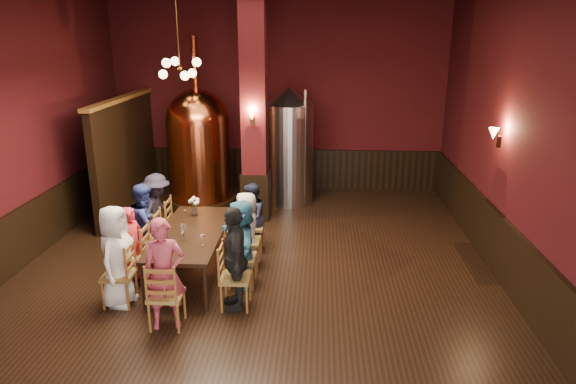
# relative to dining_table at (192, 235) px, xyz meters

# --- Properties ---
(room) EXTENTS (10.00, 10.02, 4.50)m
(room) POSITION_rel_dining_table_xyz_m (1.00, -0.05, 1.56)
(room) COLOR black
(room) RESTS_ON ground
(wainscot_right) EXTENTS (0.08, 9.90, 1.00)m
(wainscot_right) POSITION_rel_dining_table_xyz_m (4.96, -0.05, -0.19)
(wainscot_right) COLOR black
(wainscot_right) RESTS_ON ground
(wainscot_back) EXTENTS (7.90, 0.08, 1.00)m
(wainscot_back) POSITION_rel_dining_table_xyz_m (1.00, 4.91, -0.19)
(wainscot_back) COLOR black
(wainscot_back) RESTS_ON ground
(wainscot_left) EXTENTS (0.08, 9.90, 1.00)m
(wainscot_left) POSITION_rel_dining_table_xyz_m (-2.96, -0.05, -0.19)
(wainscot_left) COLOR black
(wainscot_left) RESTS_ON ground
(column) EXTENTS (0.58, 0.58, 4.50)m
(column) POSITION_rel_dining_table_xyz_m (0.70, 2.75, 1.56)
(column) COLOR #460F12
(column) RESTS_ON ground
(partition) EXTENTS (0.22, 3.50, 2.40)m
(partition) POSITION_rel_dining_table_xyz_m (-2.20, 3.15, 0.51)
(partition) COLOR black
(partition) RESTS_ON ground
(pendant_cluster) EXTENTS (0.90, 0.90, 1.70)m
(pendant_cluster) POSITION_rel_dining_table_xyz_m (-0.80, 2.85, 2.41)
(pendant_cluster) COLOR #A57226
(pendant_cluster) RESTS_ON room
(sconce_wall) EXTENTS (0.20, 0.20, 0.36)m
(sconce_wall) POSITION_rel_dining_table_xyz_m (4.90, 0.75, 1.51)
(sconce_wall) COLOR black
(sconce_wall) RESTS_ON room
(sconce_column) EXTENTS (0.20, 0.20, 0.36)m
(sconce_column) POSITION_rel_dining_table_xyz_m (0.70, 2.45, 1.51)
(sconce_column) COLOR black
(sconce_column) RESTS_ON column
(dining_table) EXTENTS (1.03, 2.41, 0.75)m
(dining_table) POSITION_rel_dining_table_xyz_m (0.00, 0.00, 0.00)
(dining_table) COLOR black
(dining_table) RESTS_ON ground
(chair_0) EXTENTS (0.47, 0.47, 0.92)m
(chair_0) POSITION_rel_dining_table_xyz_m (-0.84, -1.01, -0.23)
(chair_0) COLOR brown
(chair_0) RESTS_ON ground
(person_0) EXTENTS (0.55, 0.78, 1.51)m
(person_0) POSITION_rel_dining_table_xyz_m (-0.84, -1.01, 0.06)
(person_0) COLOR white
(person_0) RESTS_ON ground
(chair_1) EXTENTS (0.47, 0.47, 0.92)m
(chair_1) POSITION_rel_dining_table_xyz_m (-0.85, -0.34, -0.23)
(chair_1) COLOR brown
(chair_1) RESTS_ON ground
(person_1) EXTENTS (0.42, 0.52, 1.26)m
(person_1) POSITION_rel_dining_table_xyz_m (-0.85, -0.34, -0.06)
(person_1) COLOR red
(person_1) RESTS_ON ground
(chair_2) EXTENTS (0.47, 0.47, 0.92)m
(chair_2) POSITION_rel_dining_table_xyz_m (-0.85, 0.32, -0.23)
(chair_2) COLOR brown
(chair_2) RESTS_ON ground
(person_2) EXTENTS (0.45, 0.74, 1.43)m
(person_2) POSITION_rel_dining_table_xyz_m (-0.85, 0.32, 0.03)
(person_2) COLOR navy
(person_2) RESTS_ON ground
(chair_3) EXTENTS (0.47, 0.47, 0.92)m
(chair_3) POSITION_rel_dining_table_xyz_m (-0.86, 0.99, -0.23)
(chair_3) COLOR brown
(chair_3) RESTS_ON ground
(person_3) EXTENTS (0.58, 0.94, 1.41)m
(person_3) POSITION_rel_dining_table_xyz_m (-0.86, 0.99, 0.02)
(person_3) COLOR black
(person_3) RESTS_ON ground
(chair_4) EXTENTS (0.47, 0.47, 0.92)m
(chair_4) POSITION_rel_dining_table_xyz_m (0.86, -0.99, -0.23)
(chair_4) COLOR brown
(chair_4) RESTS_ON ground
(person_4) EXTENTS (0.56, 0.95, 1.53)m
(person_4) POSITION_rel_dining_table_xyz_m (0.86, -0.99, 0.08)
(person_4) COLOR black
(person_4) RESTS_ON ground
(chair_5) EXTENTS (0.47, 0.47, 0.92)m
(chair_5) POSITION_rel_dining_table_xyz_m (0.85, -0.32, -0.23)
(chair_5) COLOR brown
(chair_5) RESTS_ON ground
(person_5) EXTENTS (0.86, 1.36, 1.40)m
(person_5) POSITION_rel_dining_table_xyz_m (0.85, -0.32, 0.01)
(person_5) COLOR teal
(person_5) RESTS_ON ground
(chair_6) EXTENTS (0.47, 0.47, 0.92)m
(chair_6) POSITION_rel_dining_table_xyz_m (0.85, 0.34, -0.23)
(chair_6) COLOR brown
(chair_6) RESTS_ON ground
(person_6) EXTENTS (0.45, 0.66, 1.31)m
(person_6) POSITION_rel_dining_table_xyz_m (0.85, 0.34, -0.04)
(person_6) COLOR beige
(person_6) RESTS_ON ground
(chair_7) EXTENTS (0.47, 0.47, 0.92)m
(chair_7) POSITION_rel_dining_table_xyz_m (0.84, 1.01, -0.23)
(chair_7) COLOR brown
(chair_7) RESTS_ON ground
(person_7) EXTENTS (0.31, 0.62, 1.26)m
(person_7) POSITION_rel_dining_table_xyz_m (0.84, 1.01, -0.06)
(person_7) COLOR #1A1E34
(person_7) RESTS_ON ground
(chair_8) EXTENTS (0.47, 0.47, 0.92)m
(chair_8) POSITION_rel_dining_table_xyz_m (0.02, -1.55, -0.23)
(chair_8) COLOR brown
(chair_8) RESTS_ON ground
(person_8) EXTENTS (0.63, 0.50, 1.53)m
(person_8) POSITION_rel_dining_table_xyz_m (0.02, -1.55, 0.08)
(person_8) COLOR #A8384C
(person_8) RESTS_ON ground
(copper_kettle) EXTENTS (1.76, 1.76, 3.72)m
(copper_kettle) POSITION_rel_dining_table_xyz_m (-0.65, 3.53, 0.67)
(copper_kettle) COLOR black
(copper_kettle) RESTS_ON ground
(steel_vessel) EXTENTS (1.28, 1.28, 2.63)m
(steel_vessel) POSITION_rel_dining_table_xyz_m (1.34, 3.85, 0.63)
(steel_vessel) COLOR #B2B2B7
(steel_vessel) RESTS_ON ground
(rose_vase) EXTENTS (0.20, 0.20, 0.34)m
(rose_vase) POSITION_rel_dining_table_xyz_m (-0.12, 0.73, 0.28)
(rose_vase) COLOR white
(rose_vase) RESTS_ON dining_table
(wine_glass_0) EXTENTS (0.07, 0.07, 0.17)m
(wine_glass_0) POSITION_rel_dining_table_xyz_m (-0.30, -0.29, 0.15)
(wine_glass_0) COLOR white
(wine_glass_0) RESTS_ON dining_table
(wine_glass_1) EXTENTS (0.07, 0.07, 0.17)m
(wine_glass_1) POSITION_rel_dining_table_xyz_m (-0.10, -0.15, 0.15)
(wine_glass_1) COLOR white
(wine_glass_1) RESTS_ON dining_table
(wine_glass_2) EXTENTS (0.07, 0.07, 0.17)m
(wine_glass_2) POSITION_rel_dining_table_xyz_m (0.30, -0.55, 0.15)
(wine_glass_2) COLOR white
(wine_glass_2) RESTS_ON dining_table
(wine_glass_3) EXTENTS (0.07, 0.07, 0.17)m
(wine_glass_3) POSITION_rel_dining_table_xyz_m (-0.03, -0.39, 0.15)
(wine_glass_3) COLOR white
(wine_glass_3) RESTS_ON dining_table
(wine_glass_4) EXTENTS (0.07, 0.07, 0.17)m
(wine_glass_4) POSITION_rel_dining_table_xyz_m (-0.28, -0.82, 0.15)
(wine_glass_4) COLOR white
(wine_glass_4) RESTS_ON dining_table
(wine_glass_5) EXTENTS (0.07, 0.07, 0.17)m
(wine_glass_5) POSITION_rel_dining_table_xyz_m (-0.23, 0.51, 0.15)
(wine_glass_5) COLOR white
(wine_glass_5) RESTS_ON dining_table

